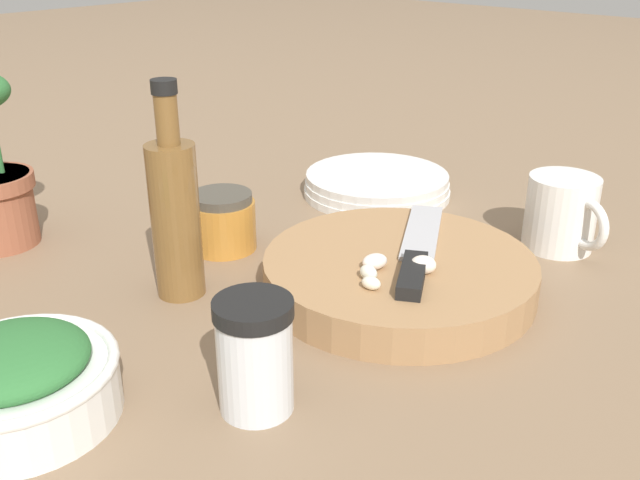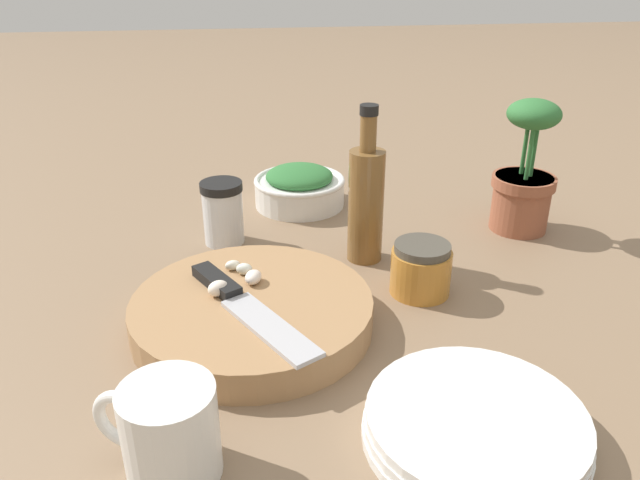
% 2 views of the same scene
% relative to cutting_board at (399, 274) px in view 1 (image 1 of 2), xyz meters
% --- Properties ---
extents(ground_plane, '(5.00, 5.00, 0.00)m').
position_rel_cutting_board_xyz_m(ground_plane, '(-0.08, 0.09, -0.02)').
color(ground_plane, '#7F664C').
extents(cutting_board, '(0.27, 0.27, 0.04)m').
position_rel_cutting_board_xyz_m(cutting_board, '(0.00, 0.00, 0.00)').
color(cutting_board, '#9E754C').
rests_on(cutting_board, ground_plane).
extents(chef_knife, '(0.20, 0.13, 0.01)m').
position_rel_cutting_board_xyz_m(chef_knife, '(0.02, -0.01, 0.02)').
color(chef_knife, black).
rests_on(chef_knife, cutting_board).
extents(garlic_cloves, '(0.08, 0.07, 0.02)m').
position_rel_cutting_board_xyz_m(garlic_cloves, '(-0.04, -0.02, 0.03)').
color(garlic_cloves, white).
rests_on(garlic_cloves, cutting_board).
extents(herb_bowl, '(0.15, 0.15, 0.07)m').
position_rel_cutting_board_xyz_m(herb_bowl, '(-0.35, 0.08, 0.01)').
color(herb_bowl, silver).
rests_on(herb_bowl, ground_plane).
extents(spice_jar, '(0.06, 0.06, 0.09)m').
position_rel_cutting_board_xyz_m(spice_jar, '(-0.22, -0.03, 0.03)').
color(spice_jar, silver).
rests_on(spice_jar, ground_plane).
extents(coffee_mug, '(0.08, 0.10, 0.08)m').
position_rel_cutting_board_xyz_m(coffee_mug, '(0.20, -0.07, 0.02)').
color(coffee_mug, silver).
rests_on(coffee_mug, ground_plane).
extents(plate_stack, '(0.20, 0.20, 0.03)m').
position_rel_cutting_board_xyz_m(plate_stack, '(0.20, 0.18, -0.00)').
color(plate_stack, silver).
rests_on(plate_stack, ground_plane).
extents(honey_jar, '(0.07, 0.07, 0.06)m').
position_rel_cutting_board_xyz_m(honey_jar, '(-0.05, 0.21, 0.01)').
color(honey_jar, '#BC7A2D').
rests_on(honey_jar, ground_plane).
extents(oil_bottle, '(0.05, 0.05, 0.21)m').
position_rel_cutting_board_xyz_m(oil_bottle, '(-0.15, 0.16, 0.07)').
color(oil_bottle, brown).
rests_on(oil_bottle, ground_plane).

